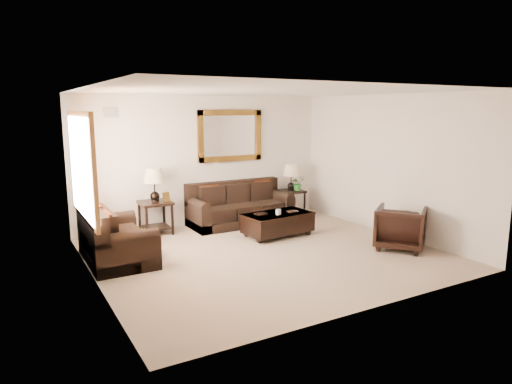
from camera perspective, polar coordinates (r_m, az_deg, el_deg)
room at (r=7.49m, az=1.24°, el=2.16°), size 5.51×5.01×2.71m
window at (r=7.40m, az=-20.86°, el=2.95°), size 0.07×1.96×1.66m
mirror at (r=9.87m, az=-3.24°, el=7.03°), size 1.50×0.06×1.10m
air_vent at (r=9.05m, az=-17.72°, el=9.44°), size 0.25×0.02×0.18m
sofa at (r=9.73m, az=-2.11°, el=-2.10°), size 2.17×0.94×0.89m
loveseat at (r=7.69m, az=-17.40°, el=-5.84°), size 0.96×1.61×0.91m
end_table_left at (r=9.05m, az=-12.54°, el=0.10°), size 0.59×0.59×1.30m
end_table_right at (r=10.46m, az=4.40°, el=1.23°), size 0.53×0.53×1.17m
coffee_table at (r=8.80m, az=2.74°, el=-3.73°), size 1.38×0.83×0.56m
armchair at (r=8.35m, az=17.62°, el=-4.03°), size 1.08×1.09×0.82m
potted_plant at (r=10.45m, az=5.22°, el=0.91°), size 0.31×0.34×0.26m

